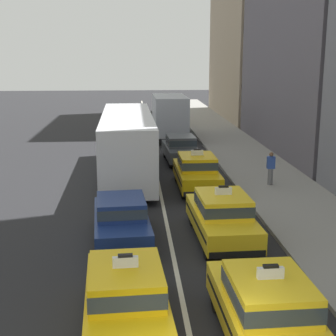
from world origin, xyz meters
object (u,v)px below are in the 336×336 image
(taxi_right_second, at_px, (222,216))
(box_truck_right_fifth, at_px, (169,115))
(taxi_right_third, at_px, (197,171))
(pedestrian_near_crosswalk, at_px, (271,168))
(bus_left_third, at_px, (127,141))
(taxi_right_nearest, at_px, (267,310))
(taxi_right_sixth, at_px, (165,115))
(taxi_left_nearest, at_px, (126,297))
(sedan_left_second, at_px, (121,218))
(sedan_right_fourth, at_px, (181,148))

(taxi_right_second, xyz_separation_m, box_truck_right_fifth, (-0.29, 20.64, 0.90))
(taxi_right_third, height_order, box_truck_right_fifth, box_truck_right_fifth)
(taxi_right_third, xyz_separation_m, pedestrian_near_crosswalk, (3.53, 0.07, 0.06))
(bus_left_third, relative_size, pedestrian_near_crosswalk, 7.16)
(bus_left_third, relative_size, taxi_right_second, 2.43)
(taxi_right_nearest, relative_size, taxi_right_sixth, 0.99)
(taxi_right_nearest, height_order, taxi_right_sixth, same)
(taxi_left_nearest, bearing_deg, taxi_right_second, 59.95)
(taxi_right_second, bearing_deg, pedestrian_near_crosswalk, 61.90)
(taxi_right_nearest, bearing_deg, taxi_right_third, 89.44)
(taxi_right_third, bearing_deg, box_truck_right_fifth, 91.03)
(sedan_left_second, height_order, taxi_right_third, taxi_right_third)
(box_truck_right_fifth, xyz_separation_m, pedestrian_near_crosswalk, (3.78, -14.09, -0.84))
(box_truck_right_fifth, height_order, pedestrian_near_crosswalk, box_truck_right_fifth)
(bus_left_third, xyz_separation_m, taxi_right_sixth, (3.19, 18.85, -0.94))
(taxi_right_nearest, distance_m, taxi_right_third, 12.72)
(taxi_right_nearest, bearing_deg, sedan_right_fourth, 90.14)
(taxi_left_nearest, height_order, sedan_right_fourth, taxi_left_nearest)
(taxi_left_nearest, xyz_separation_m, taxi_right_second, (3.16, 5.47, 0.00))
(box_truck_right_fifth, bearing_deg, bus_left_third, -104.75)
(bus_left_third, bearing_deg, sedan_right_fourth, 45.26)
(box_truck_right_fifth, distance_m, pedestrian_near_crosswalk, 14.61)
(taxi_right_second, distance_m, taxi_right_third, 6.48)
(sedan_left_second, relative_size, taxi_right_nearest, 0.96)
(taxi_right_nearest, xyz_separation_m, box_truck_right_fifth, (-0.13, 26.88, 0.90))
(taxi_right_sixth, bearing_deg, pedestrian_near_crosswalk, -80.64)
(sedan_left_second, bearing_deg, box_truck_right_fifth, 81.41)
(taxi_left_nearest, bearing_deg, taxi_right_sixth, 84.75)
(taxi_right_second, bearing_deg, taxi_right_third, 90.28)
(taxi_right_third, distance_m, taxi_right_sixth, 21.72)
(bus_left_third, relative_size, box_truck_right_fifth, 1.61)
(taxi_right_third, bearing_deg, bus_left_third, 138.38)
(taxi_right_sixth, bearing_deg, box_truck_right_fifth, -91.63)
(taxi_right_second, distance_m, box_truck_right_fifth, 20.66)
(sedan_left_second, distance_m, sedan_right_fourth, 12.77)
(taxi_right_third, bearing_deg, taxi_right_second, -89.72)
(sedan_right_fourth, relative_size, box_truck_right_fifth, 0.63)
(box_truck_right_fifth, bearing_deg, pedestrian_near_crosswalk, -74.97)
(taxi_right_third, distance_m, box_truck_right_fifth, 14.19)
(taxi_left_nearest, height_order, taxi_right_second, same)
(sedan_left_second, bearing_deg, bus_left_third, 89.17)
(taxi_left_nearest, distance_m, taxi_right_third, 12.36)
(taxi_right_second, bearing_deg, sedan_left_second, 178.77)
(box_truck_right_fifth, relative_size, pedestrian_near_crosswalk, 4.45)
(taxi_left_nearest, relative_size, sedan_left_second, 1.05)
(taxi_right_third, relative_size, sedan_right_fourth, 1.05)
(taxi_right_sixth, bearing_deg, sedan_left_second, -96.74)
(taxi_left_nearest, distance_m, bus_left_third, 14.85)
(taxi_right_nearest, height_order, taxi_right_third, same)
(taxi_left_nearest, height_order, bus_left_third, bus_left_third)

